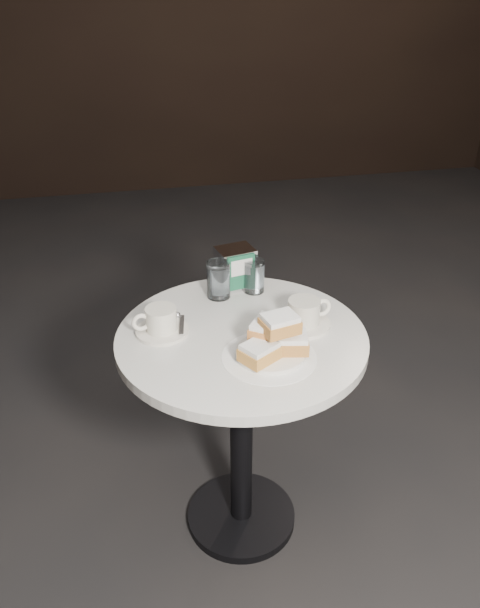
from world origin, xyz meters
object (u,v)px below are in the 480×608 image
at_px(cafe_table, 241,391).
at_px(water_glass_left, 218,280).
at_px(coffee_cup_left, 161,322).
at_px(coffee_cup_right, 304,315).
at_px(beignet_plate, 273,341).
at_px(napkin_dispenser, 235,268).
at_px(water_glass_right, 254,276).

bearing_deg(cafe_table, water_glass_left, 95.70).
bearing_deg(coffee_cup_left, coffee_cup_right, -12.93).
bearing_deg(cafe_table, beignet_plate, -64.03).
relative_size(beignet_plate, coffee_cup_right, 1.24).
relative_size(cafe_table, coffee_cup_left, 4.55).
relative_size(cafe_table, water_glass_left, 6.39).
relative_size(cafe_table, napkin_dispenser, 5.70).
bearing_deg(coffee_cup_left, beignet_plate, -38.54).
bearing_deg(coffee_cup_right, napkin_dispenser, 107.64).
distance_m(coffee_cup_left, napkin_dispenser, 0.34).
bearing_deg(cafe_table, coffee_cup_left, 165.49).
relative_size(beignet_plate, napkin_dispenser, 1.71).
bearing_deg(beignet_plate, cafe_table, 115.97).
bearing_deg(napkin_dispenser, coffee_cup_right, -74.52).
relative_size(coffee_cup_right, napkin_dispenser, 1.38).
distance_m(beignet_plate, water_glass_left, 0.35).
height_order(coffee_cup_left, water_glass_right, water_glass_right).
distance_m(cafe_table, napkin_dispenser, 0.39).
distance_m(coffee_cup_left, coffee_cup_right, 0.40).
bearing_deg(water_glass_right, cafe_table, -111.05).
xyz_separation_m(beignet_plate, water_glass_right, (0.03, 0.36, 0.01)).
height_order(water_glass_left, napkin_dispenser, napkin_dispenser).
height_order(water_glass_right, napkin_dispenser, napkin_dispenser).
xyz_separation_m(cafe_table, napkin_dispenser, (0.04, 0.28, 0.26)).
height_order(coffee_cup_left, napkin_dispenser, napkin_dispenser).
height_order(cafe_table, napkin_dispenser, napkin_dispenser).
bearing_deg(water_glass_left, napkin_dispenser, 39.95).
bearing_deg(coffee_cup_left, cafe_table, -20.55).
distance_m(coffee_cup_right, napkin_dispenser, 0.31).
bearing_deg(water_glass_left, coffee_cup_right, -46.88).
relative_size(coffee_cup_right, water_glass_right, 1.71).
height_order(coffee_cup_right, water_glass_left, water_glass_left).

